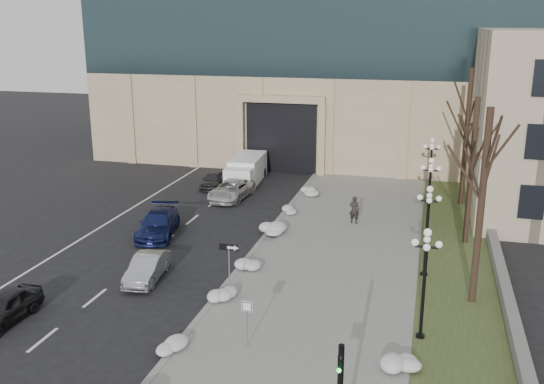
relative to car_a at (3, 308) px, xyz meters
The scene contains 27 objects.
sidewalk 16.71m from the car_a, 41.49° to the left, with size 9.00×40.00×0.12m, color gray.
curb 13.67m from the car_a, 54.10° to the left, with size 0.30×40.00×0.14m, color gray.
grass_strip 22.00m from the car_a, 30.20° to the left, with size 4.00×40.00×0.10m, color #384422.
stone_wall 24.74m from the car_a, 31.87° to the left, with size 0.50×30.00×0.70m, color slate.
car_a is the anchor object (origin of this frame).
car_b 6.86m from the car_a, 54.69° to the left, with size 1.34×3.85×1.27m, color #93959A.
car_c 11.92m from the car_a, 82.06° to the left, with size 2.04×5.03×1.46m, color navy.
car_d 20.58m from the car_a, 80.39° to the left, with size 2.24×4.86×1.35m, color silver.
car_e 22.95m from the car_a, 87.38° to the left, with size 1.46×3.63×1.24m, color #303136.
pedestrian 21.06m from the car_a, 52.50° to the left, with size 0.65×0.42×1.77m, color black.
box_truck 25.36m from the car_a, 83.06° to the left, with size 2.62×6.44×2.00m.
one_way_sign 10.09m from the car_a, 29.84° to the left, with size 0.95×0.25×2.57m.
keep_sign 10.79m from the car_a, ahead, with size 0.44×0.06×2.05m.
snow_clump_b 8.20m from the car_a, ahead, with size 1.10×1.60×0.36m, color silver.
snow_clump_c 9.50m from the car_a, 26.10° to the left, with size 1.10×1.60×0.36m, color silver.
snow_clump_d 11.87m from the car_a, 44.65° to the left, with size 1.10×1.60×0.36m, color silver.
snow_clump_e 15.60m from the car_a, 58.48° to the left, with size 1.10×1.60×0.36m, color silver.
snow_clump_f 19.55m from the car_a, 65.03° to the left, with size 1.10×1.60×0.36m, color silver.
snow_clump_g 24.20m from the car_a, 68.92° to the left, with size 1.10×1.60×0.36m, color silver.
snow_clump_h 16.75m from the car_a, ahead, with size 1.10×1.60×0.36m, color silver.
lamppost_a 17.74m from the car_a, 10.03° to the left, with size 1.18×1.18×4.76m.
lamppost_b 19.92m from the car_a, 28.92° to the left, with size 1.18×1.18×4.76m.
lamppost_c 23.74m from the car_a, 42.86° to the left, with size 1.18×1.18×4.76m.
lamppost_d 28.54m from the car_a, 52.51° to the left, with size 1.18×1.18×4.76m.
tree_near 21.38m from the car_a, 19.90° to the left, with size 3.20×3.20×9.00m.
tree_mid 25.12m from the car_a, 37.67° to the left, with size 3.20×3.20×8.50m.
tree_far 30.70m from the car_a, 49.77° to the left, with size 3.20×3.20×9.50m.
Camera 1 is at (8.14, -16.87, 12.45)m, focal length 40.00 mm.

